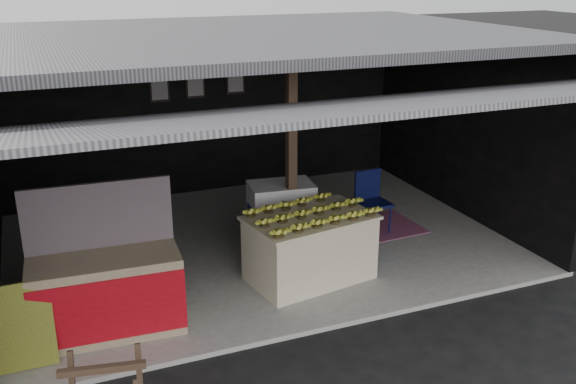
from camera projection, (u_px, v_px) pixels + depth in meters
name	position (u px, v px, depth m)	size (l,w,h in m)	color
ground	(331.00, 330.00, 7.13)	(80.00, 80.00, 0.00)	black
concrete_slab	(256.00, 242.00, 9.30)	(7.00, 5.00, 0.06)	gray
shophouse	(246.00, 97.00, 8.88)	(7.40, 7.29, 3.02)	black
banana_table	(310.00, 248.00, 8.03)	(1.67, 1.19, 0.85)	silver
banana_pile	(310.00, 210.00, 7.86)	(1.42, 0.85, 0.17)	yellow
white_crate	(281.00, 217.00, 8.88)	(0.92, 0.68, 0.96)	white
neighbor_stall	(107.00, 291.00, 6.85)	(1.60, 0.78, 1.61)	#998466
green_signboard	(22.00, 327.00, 6.25)	(0.59, 0.04, 0.89)	black
water_barrel	(350.00, 240.00, 8.67)	(0.36, 0.36, 0.52)	navy
plastic_chair	(371.00, 196.00, 9.49)	(0.46, 0.46, 0.92)	#0A0F3B
magenta_rug	(370.00, 229.00, 9.70)	(1.50, 1.00, 0.01)	maroon
picture_frames	(197.00, 85.00, 10.69)	(1.62, 0.04, 0.46)	black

